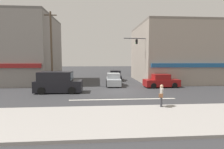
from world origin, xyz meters
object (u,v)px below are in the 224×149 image
Objects in this scene: utility_pole_near_left at (51,49)px; sedan_crossing_leftbound at (161,81)px; street_tree at (165,58)px; pedestrian_foreground_with_bag at (161,95)px; sedan_crossing_rightbound at (113,80)px; sedan_approaching_near at (115,76)px; van_crossing_center at (58,83)px; utility_pole_far_right at (169,55)px; traffic_light_mast at (153,53)px.

sedan_crossing_leftbound is at bearing -3.81° from utility_pole_near_left.
street_tree is 13.97m from pedestrian_foreground_with_bag.
pedestrian_foreground_with_bag is (2.37, -10.55, 0.24)m from sedan_crossing_rightbound.
sedan_crossing_leftbound is at bearing -17.17° from sedan_crossing_rightbound.
utility_pole_near_left is 10.86m from sedan_approaching_near.
street_tree is 15.14m from van_crossing_center.
street_tree is at bearing 67.83° from pedestrian_foreground_with_bag.
sedan_approaching_near is at bearing 54.66° from van_crossing_center.
utility_pole_near_left is at bearing 112.66° from van_crossing_center.
utility_pole_far_right reaches higher than sedan_crossing_rightbound.
sedan_crossing_rightbound is (7.35, 0.86, -3.84)m from utility_pole_near_left.
street_tree reaches higher than sedan_crossing_rightbound.
van_crossing_center is (1.38, -3.31, -3.55)m from utility_pole_near_left.
utility_pole_near_left reaches higher than utility_pole_far_right.
utility_pole_far_right is 1.82× the size of sedan_crossing_leftbound.
pedestrian_foreground_with_bag is (-2.72, -10.86, -3.22)m from traffic_light_mast.
utility_pole_far_right reaches higher than sedan_crossing_leftbound.
traffic_light_mast is (12.44, 1.17, -0.38)m from utility_pole_near_left.
sedan_approaching_near is at bearing 131.14° from traffic_light_mast.
pedestrian_foreground_with_bag is at bearing -77.34° from sedan_crossing_rightbound.
street_tree is 3.02m from utility_pole_far_right.
sedan_approaching_near is (-6.82, 3.11, -2.74)m from street_tree.
traffic_light_mast reaches higher than sedan_crossing_rightbound.
utility_pole_far_right is 1.66× the size of van_crossing_center.
traffic_light_mast is 3.71× the size of pedestrian_foreground_with_bag.
utility_pole_near_left is 13.52m from sedan_crossing_leftbound.
van_crossing_center reaches higher than sedan_crossing_rightbound.
sedan_crossing_leftbound is (-1.98, -3.90, -2.74)m from street_tree.
van_crossing_center is at bearing -149.35° from utility_pole_far_right.
traffic_light_mast is 1.48× the size of sedan_crossing_leftbound.
street_tree is 1.22× the size of sedan_crossing_rightbound.
sedan_crossing_leftbound is (0.49, -2.03, -3.46)m from traffic_light_mast.
street_tree is 7.98m from sedan_approaching_near.
utility_pole_near_left reaches higher than sedan_crossing_rightbound.
utility_pole_near_left is at bearing 176.19° from sedan_crossing_leftbound.
sedan_crossing_leftbound is at bearing 11.98° from van_crossing_center.
street_tree is at bearing -120.61° from utility_pole_far_right.
pedestrian_foreground_with_bag is at bearing -44.89° from utility_pole_near_left.
utility_pole_near_left is 17.36m from utility_pole_far_right.
street_tree reaches higher than van_crossing_center.
pedestrian_foreground_with_bag is (-3.21, -8.82, 0.24)m from sedan_crossing_leftbound.
street_tree is 8.33m from sedan_crossing_rightbound.
street_tree is at bearing 16.10° from sedan_crossing_rightbound.
van_crossing_center is 11.60m from sedan_approaching_near.
sedan_crossing_leftbound is at bearing -76.43° from traffic_light_mast.
pedestrian_foreground_with_bag is (9.72, -9.69, -3.60)m from utility_pole_near_left.
van_crossing_center reaches higher than sedan_approaching_near.
sedan_crossing_rightbound and sedan_crossing_leftbound have the same top height.
street_tree reaches higher than pedestrian_foreground_with_bag.
utility_pole_far_right is at bearing 30.65° from van_crossing_center.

